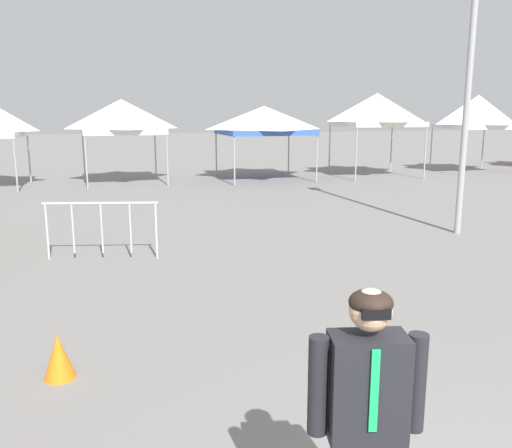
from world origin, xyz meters
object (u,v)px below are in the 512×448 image
object	(u,v)px
canopy_tent_left_of_center	(264,120)
light_pole_opposite_side	(472,39)
canopy_tent_far_left	(478,112)
canopy_tent_center	(122,117)
person_foreground	(366,418)
traffic_cone_lot_center	(59,356)
crowd_barrier_near_person	(101,219)
canopy_tent_far_right	(377,110)

from	to	relation	value
canopy_tent_left_of_center	light_pole_opposite_side	world-z (taller)	light_pole_opposite_side
canopy_tent_far_left	light_pole_opposite_side	bearing A→B (deg)	-128.06
canopy_tent_center	canopy_tent_far_left	size ratio (longest dim) A/B	0.93
person_foreground	light_pole_opposite_side	size ratio (longest dim) A/B	0.24
person_foreground	light_pole_opposite_side	world-z (taller)	light_pole_opposite_side
canopy_tent_far_left	traffic_cone_lot_center	world-z (taller)	canopy_tent_far_left
canopy_tent_center	canopy_tent_left_of_center	world-z (taller)	canopy_tent_center
canopy_tent_far_left	canopy_tent_center	bearing A→B (deg)	179.13
canopy_tent_far_left	light_pole_opposite_side	distance (m)	13.98
traffic_cone_lot_center	canopy_tent_far_left	bearing A→B (deg)	43.39
canopy_tent_far_left	crowd_barrier_near_person	size ratio (longest dim) A/B	1.67
canopy_tent_left_of_center	person_foreground	size ratio (longest dim) A/B	1.96
canopy_tent_left_of_center	canopy_tent_far_right	world-z (taller)	canopy_tent_far_right
canopy_tent_left_of_center	traffic_cone_lot_center	bearing A→B (deg)	-113.08
canopy_tent_center	canopy_tent_left_of_center	xyz separation A→B (m)	(5.54, -0.32, -0.15)
canopy_tent_far_left	crowd_barrier_near_person	world-z (taller)	canopy_tent_far_left
traffic_cone_lot_center	person_foreground	bearing A→B (deg)	-58.14
canopy_tent_far_right	crowd_barrier_near_person	bearing A→B (deg)	-135.75
canopy_tent_center	person_foreground	size ratio (longest dim) A/B	1.80
person_foreground	crowd_barrier_near_person	size ratio (longest dim) A/B	0.86
canopy_tent_far_left	traffic_cone_lot_center	distance (m)	23.11
person_foreground	crowd_barrier_near_person	distance (m)	7.85
canopy_tent_left_of_center	traffic_cone_lot_center	xyz separation A→B (m)	(-6.69, -15.70, -2.13)
canopy_tent_center	crowd_barrier_near_person	distance (m)	11.52
crowd_barrier_near_person	traffic_cone_lot_center	xyz separation A→B (m)	(-0.41, -4.67, -0.52)
light_pole_opposite_side	canopy_tent_left_of_center	bearing A→B (deg)	97.55
canopy_tent_left_of_center	light_pole_opposite_side	bearing A→B (deg)	-82.45
canopy_tent_center	canopy_tent_far_left	bearing A→B (deg)	-0.87
canopy_tent_center	crowd_barrier_near_person	world-z (taller)	canopy_tent_center
crowd_barrier_near_person	canopy_tent_left_of_center	bearing A→B (deg)	60.34
canopy_tent_center	person_foreground	bearing A→B (deg)	-87.79
canopy_tent_left_of_center	canopy_tent_far_right	distance (m)	4.91
canopy_tent_far_left	light_pole_opposite_side	world-z (taller)	light_pole_opposite_side
person_foreground	traffic_cone_lot_center	xyz separation A→B (m)	(-1.89, 3.04, -0.80)
canopy_tent_far_left	crowd_barrier_near_person	bearing A→B (deg)	-145.68
canopy_tent_center	canopy_tent_left_of_center	bearing A→B (deg)	-3.34
canopy_tent_far_right	crowd_barrier_near_person	world-z (taller)	canopy_tent_far_right
person_foreground	light_pole_opposite_side	bearing A→B (deg)	51.65
canopy_tent_left_of_center	canopy_tent_far_left	distance (m)	10.01
canopy_tent_center	canopy_tent_far_left	distance (m)	15.54
canopy_tent_left_of_center	canopy_tent_far_left	xyz separation A→B (m)	(10.01, 0.09, 0.33)
canopy_tent_left_of_center	canopy_tent_center	bearing A→B (deg)	176.66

